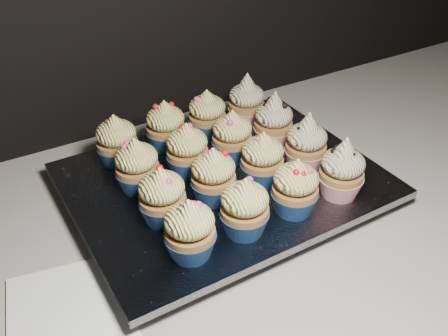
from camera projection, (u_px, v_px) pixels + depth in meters
worktop at (351, 175)px, 0.84m from camera, size 2.44×0.64×0.04m
napkin at (70, 308)px, 0.58m from camera, size 0.16×0.16×0.00m
baking_tray at (224, 189)px, 0.75m from camera, size 0.41×0.32×0.02m
foil_lining at (224, 180)px, 0.74m from camera, size 0.45×0.35×0.01m
cupcake_0 at (190, 230)px, 0.59m from camera, size 0.06×0.06×0.08m
cupcake_1 at (245, 208)px, 0.62m from camera, size 0.06×0.06×0.08m
cupcake_2 at (295, 188)px, 0.66m from camera, size 0.06×0.06×0.08m
cupcake_3 at (342, 171)px, 0.68m from camera, size 0.06×0.06×0.10m
cupcake_4 at (162, 197)px, 0.64m from camera, size 0.06×0.06×0.08m
cupcake_5 at (213, 177)px, 0.68m from camera, size 0.06×0.06×0.08m
cupcake_6 at (262, 160)px, 0.71m from camera, size 0.06×0.06×0.08m
cupcake_7 at (306, 144)px, 0.74m from camera, size 0.06×0.06×0.10m
cupcake_8 at (137, 166)px, 0.70m from camera, size 0.06×0.06×0.08m
cupcake_9 at (187, 151)px, 0.73m from camera, size 0.06×0.06×0.08m
cupcake_10 at (232, 137)px, 0.76m from camera, size 0.06×0.06×0.08m
cupcake_11 at (273, 122)px, 0.79m from camera, size 0.06×0.06×0.10m
cupcake_12 at (117, 142)px, 0.75m from camera, size 0.06×0.06×0.08m
cupcake_13 at (166, 127)px, 0.79m from camera, size 0.06×0.06×0.08m
cupcake_14 at (207, 115)px, 0.82m from camera, size 0.06×0.06×0.08m
cupcake_15 at (247, 102)px, 0.85m from camera, size 0.06×0.06×0.10m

